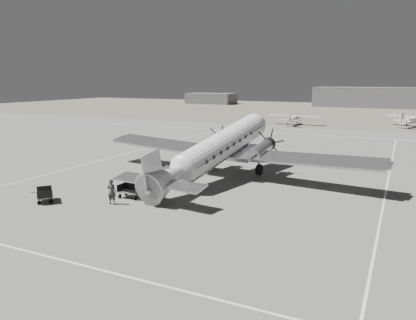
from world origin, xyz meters
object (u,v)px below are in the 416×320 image
(baggage_cart_near, at_px, (130,191))
(passenger, at_px, (162,177))
(baggage_cart_far, at_px, (45,195))
(dc3_airliner, at_px, (218,150))
(light_plane_right, at_px, (413,121))
(shed_secondary, at_px, (211,98))
(hangar_main, at_px, (380,97))
(light_plane_left, at_px, (294,120))
(ramp_agent, at_px, (151,181))
(ground_crew, at_px, (112,192))

(baggage_cart_near, xyz_separation_m, passenger, (0.44, 3.86, 0.31))
(baggage_cart_near, xyz_separation_m, baggage_cart_far, (-5.17, -3.66, -0.01))
(dc3_airliner, distance_m, light_plane_right, 57.80)
(shed_secondary, bearing_deg, hangar_main, 4.76)
(dc3_airliner, bearing_deg, baggage_cart_far, -120.07)
(shed_secondary, bearing_deg, baggage_cart_far, -70.18)
(hangar_main, bearing_deg, passenger, -94.99)
(dc3_airliner, height_order, passenger, dc3_airliner)
(dc3_airliner, height_order, light_plane_right, dc3_airliner)
(hangar_main, relative_size, shed_secondary, 2.33)
(light_plane_right, height_order, passenger, light_plane_right)
(baggage_cart_far, height_order, passenger, passenger)
(light_plane_left, bearing_deg, baggage_cart_far, -95.12)
(hangar_main, xyz_separation_m, light_plane_left, (-12.32, -66.30, -2.22))
(light_plane_right, relative_size, ramp_agent, 6.79)
(light_plane_left, height_order, ground_crew, light_plane_left)
(passenger, bearing_deg, light_plane_right, 5.27)
(passenger, bearing_deg, shed_secondary, 47.18)
(passenger, bearing_deg, light_plane_left, 25.80)
(baggage_cart_near, bearing_deg, ground_crew, -98.80)
(light_plane_right, bearing_deg, baggage_cart_near, -80.10)
(hangar_main, xyz_separation_m, passenger, (-10.43, -119.47, -2.47))
(hangar_main, xyz_separation_m, ramp_agent, (-10.58, -120.81, -2.46))
(light_plane_left, bearing_deg, dc3_airliner, -85.60)
(dc3_airliner, relative_size, ramp_agent, 17.14)
(hangar_main, distance_m, light_plane_right, 60.56)
(hangar_main, bearing_deg, dc3_airliner, -93.57)
(baggage_cart_near, bearing_deg, passenger, 81.20)
(light_plane_right, bearing_deg, hangar_main, 126.79)
(dc3_airliner, bearing_deg, passenger, -119.87)
(dc3_airliner, relative_size, passenger, 17.36)
(hangar_main, relative_size, baggage_cart_near, 22.71)
(ground_crew, relative_size, passenger, 1.14)
(dc3_airliner, xyz_separation_m, baggage_cart_near, (-3.68, -8.27, -2.22))
(hangar_main, relative_size, ground_crew, 22.14)
(dc3_airliner, relative_size, light_plane_right, 2.52)
(dc3_airliner, bearing_deg, hangar_main, 92.93)
(baggage_cart_far, xyz_separation_m, ground_crew, (4.95, 1.72, 0.43))
(baggage_cart_far, bearing_deg, light_plane_right, 110.66)
(hangar_main, bearing_deg, light_plane_right, -80.92)
(ground_crew, xyz_separation_m, passenger, (0.66, 5.81, -0.12))
(shed_secondary, xyz_separation_m, light_plane_right, (69.55, -54.77, -0.82))
(baggage_cart_far, bearing_deg, dc3_airliner, 94.92)
(dc3_airliner, bearing_deg, light_plane_right, 79.67)
(baggage_cart_near, relative_size, baggage_cart_far, 1.01)
(dc3_airliner, bearing_deg, ramp_agent, -114.10)
(ground_crew, bearing_deg, baggage_cart_far, 8.57)
(baggage_cart_near, height_order, ramp_agent, ramp_agent)
(hangar_main, height_order, baggage_cart_far, hangar_main)
(hangar_main, bearing_deg, ground_crew, -95.06)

